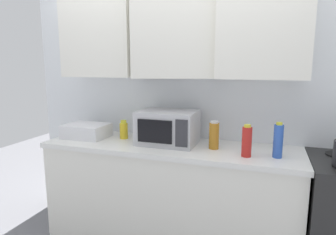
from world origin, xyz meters
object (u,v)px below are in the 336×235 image
dish_rack (87,131)px  bottle_blue_cleaner (278,141)px  bottle_red_sauce (247,141)px  bottle_yellow_mustard (124,130)px  bottle_amber_vinegar (214,135)px  microwave (168,127)px

dish_rack → bottle_blue_cleaner: (1.65, -0.08, 0.06)m
bottle_red_sauce → bottle_yellow_mustard: bearing=170.2°
dish_rack → bottle_yellow_mustard: bearing=10.3°
bottle_amber_vinegar → dish_rack: bearing=180.0°
bottle_amber_vinegar → microwave: bearing=175.3°
bottle_red_sauce → bottle_yellow_mustard: bottle_red_sauce is taller
dish_rack → bottle_blue_cleaner: size_ratio=1.48×
bottle_red_sauce → bottle_amber_vinegar: 0.29m
dish_rack → bottle_blue_cleaner: bearing=-2.7°
microwave → bottle_yellow_mustard: bearing=175.8°
bottle_amber_vinegar → bottle_yellow_mustard: bearing=175.6°
dish_rack → bottle_red_sauce: bearing=-5.0°
microwave → bottle_amber_vinegar: bearing=-4.7°
bottle_yellow_mustard → bottle_red_sauce: bearing=-9.8°
microwave → dish_rack: microwave is taller
bottle_red_sauce → bottle_amber_vinegar: bottle_red_sauce is taller
bottle_amber_vinegar → bottle_blue_cleaner: bearing=-9.1°
bottle_amber_vinegar → bottle_blue_cleaner: size_ratio=0.87×
bottle_red_sauce → bottle_blue_cleaner: bearing=12.7°
bottle_amber_vinegar → bottle_blue_cleaner: 0.48m
microwave → bottle_yellow_mustard: 0.44m
dish_rack → bottle_amber_vinegar: 1.18m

